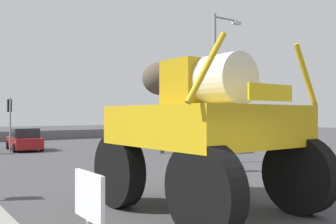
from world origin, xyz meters
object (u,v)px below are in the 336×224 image
Objects in this scene: oversize_sprayer at (206,131)px; traffic_signal_near_right at (183,111)px; sedan_ahead at (24,140)px; traffic_signal_far_right at (10,112)px; streetlight_near_right at (217,79)px; bare_tree_right at (162,80)px.

oversize_sprayer is 1.53× the size of traffic_signal_near_right.
traffic_signal_near_right reaches higher than sedan_ahead.
traffic_signal_far_right is at bearing 119.97° from sedan_ahead.
streetlight_near_right reaches higher than traffic_signal_far_right.
oversize_sprayer is 14.37m from bare_tree_right.
bare_tree_right is at bearing -31.61° from oversize_sprayer.
sedan_ahead is (0.38, 19.29, -1.29)m from oversize_sprayer.
streetlight_near_right is (6.66, 6.92, 2.21)m from oversize_sprayer.
traffic_signal_far_right is (-1.07, -0.53, 1.86)m from sedan_ahead.
sedan_ahead is at bearing 26.27° from traffic_signal_far_right.
traffic_signal_far_right is 10.19m from bare_tree_right.
streetlight_near_right is at bearing -58.20° from traffic_signal_far_right.
streetlight_near_right reaches higher than traffic_signal_near_right.
oversize_sprayer is 9.86m from streetlight_near_right.
bare_tree_right reaches higher than oversize_sprayer.
traffic_signal_far_right reaches higher than sedan_ahead.
traffic_signal_near_right is (3.22, 5.18, 0.56)m from oversize_sprayer.
oversize_sprayer reaches higher than traffic_signal_near_right.
streetlight_near_right reaches higher than oversize_sprayer.
traffic_signal_near_right is at bearing -73.98° from traffic_signal_far_right.
traffic_signal_far_right is 0.47× the size of streetlight_near_right.
traffic_signal_near_right is 0.47× the size of streetlight_near_right.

